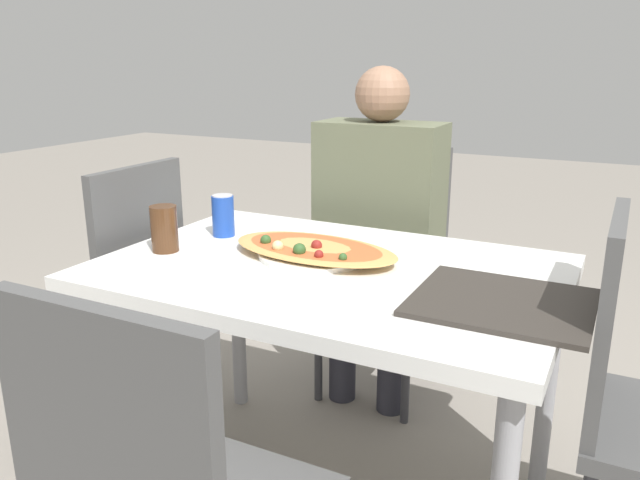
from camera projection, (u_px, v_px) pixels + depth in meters
dining_table at (329, 293)px, 1.63m from camera, size 1.17×0.79×0.72m
chair_far_seated at (388, 256)px, 2.34m from camera, size 0.40×0.40×0.93m
chair_side_left at (118, 286)px, 2.02m from camera, size 0.40×0.40×0.93m
person_seated at (378, 213)px, 2.19m from camera, size 0.43×0.24×1.21m
pizza_main at (314, 250)px, 1.68m from camera, size 0.50×0.30×0.06m
soda_can at (223, 216)px, 1.87m from camera, size 0.07×0.07×0.12m
drink_glass at (164, 229)px, 1.72m from camera, size 0.07×0.07×0.13m
serving_tray at (502, 302)px, 1.35m from camera, size 0.38×0.33×0.01m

